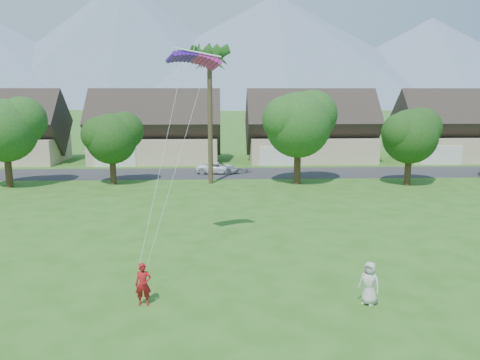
{
  "coord_description": "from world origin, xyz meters",
  "views": [
    {
      "loc": [
        -0.96,
        -14.4,
        8.41
      ],
      "look_at": [
        0.0,
        10.0,
        3.8
      ],
      "focal_mm": 35.0,
      "sensor_mm": 36.0,
      "label": 1
    }
  ],
  "objects_px": {
    "watcher": "(369,283)",
    "parafoil_kite": "(194,57)",
    "kite_flyer": "(143,284)",
    "parked_car": "(217,168)"
  },
  "relations": [
    {
      "from": "kite_flyer",
      "to": "parafoil_kite",
      "type": "bearing_deg",
      "value": 69.5
    },
    {
      "from": "watcher",
      "to": "parafoil_kite",
      "type": "height_order",
      "value": "parafoil_kite"
    },
    {
      "from": "watcher",
      "to": "parked_car",
      "type": "relative_size",
      "value": 0.41
    },
    {
      "from": "parked_car",
      "to": "parafoil_kite",
      "type": "bearing_deg",
      "value": -177.55
    },
    {
      "from": "watcher",
      "to": "parafoil_kite",
      "type": "xyz_separation_m",
      "value": [
        -7.21,
        6.74,
        9.23
      ]
    },
    {
      "from": "kite_flyer",
      "to": "parafoil_kite",
      "type": "xyz_separation_m",
      "value": [
        1.82,
        6.48,
        9.24
      ]
    },
    {
      "from": "watcher",
      "to": "parafoil_kite",
      "type": "relative_size",
      "value": 0.61
    },
    {
      "from": "kite_flyer",
      "to": "parked_car",
      "type": "bearing_deg",
      "value": 80.27
    },
    {
      "from": "kite_flyer",
      "to": "parked_car",
      "type": "distance_m",
      "value": 30.88
    },
    {
      "from": "kite_flyer",
      "to": "watcher",
      "type": "xyz_separation_m",
      "value": [
        9.03,
        -0.26,
        0.01
      ]
    }
  ]
}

